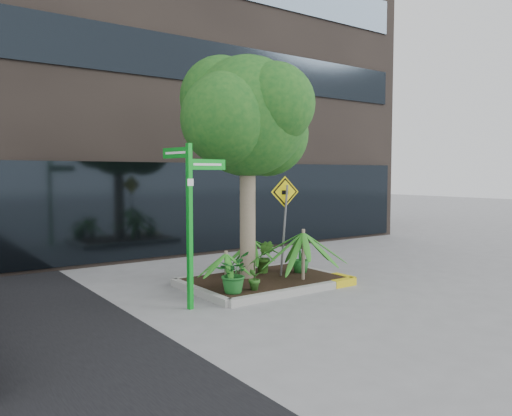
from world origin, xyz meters
TOP-DOWN VIEW (x-y plane):
  - ground at (0.00, 0.00)m, footprint 80.00×80.00m
  - building at (0.50, 8.50)m, footprint 18.00×8.00m
  - planter at (0.23, 0.27)m, footprint 3.35×2.36m
  - tree at (-0.03, 0.61)m, footprint 3.29×2.92m
  - palm_front at (0.80, -0.29)m, footprint 1.21×1.21m
  - palm_left at (-0.95, 0.01)m, footprint 0.82×0.82m
  - palm_back at (0.38, 0.97)m, footprint 0.89×0.89m
  - shrub_a at (-1.06, -0.40)m, footprint 0.96×0.96m
  - shrub_b at (1.24, 0.31)m, footprint 0.56×0.56m
  - shrub_c at (-0.60, -0.47)m, footprint 0.53×0.53m
  - shrub_d at (0.54, 0.73)m, footprint 0.58×0.58m
  - street_sign_post at (-1.95, -0.41)m, footprint 0.91×0.86m
  - cattle_sign at (0.61, 0.12)m, footprint 0.67×0.31m

SIDE VIEW (x-z plane):
  - ground at x=0.00m, z-range 0.00..0.00m
  - planter at x=0.23m, z-range 0.03..0.18m
  - shrub_b at x=1.24m, z-range 0.15..0.86m
  - shrub_c at x=-0.60m, z-range 0.15..0.87m
  - shrub_d at x=0.54m, z-range 0.15..0.89m
  - shrub_a at x=-1.06m, z-range 0.15..0.90m
  - palm_left at x=-0.95m, z-range 0.38..1.29m
  - palm_back at x=0.38m, z-range 0.39..1.38m
  - palm_front at x=0.80m, z-range 0.48..1.82m
  - cattle_sign at x=0.61m, z-range 0.54..2.72m
  - street_sign_post at x=-1.95m, z-range 0.35..3.27m
  - tree at x=-0.03m, z-range 1.14..6.07m
  - building at x=0.50m, z-range 0.00..15.00m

